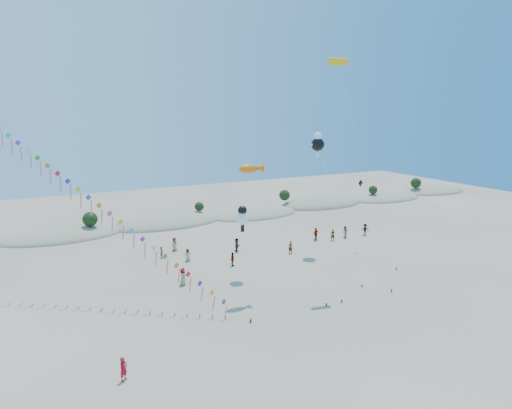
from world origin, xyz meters
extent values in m
plane|color=gray|center=(0.00, 0.00, 0.00)|extent=(160.00, 160.00, 0.00)
ellipsoid|color=gray|center=(-16.00, 44.60, 0.00)|extent=(17.60, 9.68, 3.00)
ellipsoid|color=#193212|center=(-16.00, 44.60, 0.83)|extent=(14.08, 6.34, 0.70)
ellipsoid|color=gray|center=(0.00, 45.30, 0.00)|extent=(19.00, 10.45, 3.40)
ellipsoid|color=#193212|center=(0.00, 45.30, 0.94)|extent=(15.20, 6.84, 0.76)
ellipsoid|color=gray|center=(16.00, 43.90, 0.00)|extent=(16.40, 9.02, 2.80)
ellipsoid|color=#193212|center=(16.00, 43.90, 0.77)|extent=(13.12, 5.90, 0.66)
ellipsoid|color=gray|center=(32.00, 45.70, 0.00)|extent=(18.00, 9.90, 3.80)
ellipsoid|color=#193212|center=(32.00, 45.70, 1.04)|extent=(14.40, 6.48, 0.72)
ellipsoid|color=gray|center=(48.00, 44.50, 0.00)|extent=(16.80, 9.24, 3.00)
ellipsoid|color=#193212|center=(48.00, 44.50, 0.83)|extent=(13.44, 6.05, 0.67)
ellipsoid|color=gray|center=(64.00, 45.90, 0.00)|extent=(17.60, 9.68, 3.20)
ellipsoid|color=#193212|center=(64.00, 45.90, 0.88)|extent=(14.08, 6.34, 0.70)
sphere|color=black|center=(-12.00, 43.40, 2.48)|extent=(2.20, 2.20, 2.20)
sphere|color=black|center=(6.00, 45.40, 2.24)|extent=(1.60, 1.60, 1.60)
sphere|color=black|center=(24.00, 46.80, 2.44)|extent=(2.10, 2.10, 2.10)
sphere|color=black|center=(44.00, 44.10, 2.32)|extent=(1.80, 1.80, 1.80)
sphere|color=black|center=(58.00, 45.60, 2.52)|extent=(2.30, 2.30, 2.30)
cube|color=#3F2D1E|center=(-2.66, 7.56, 0.17)|extent=(0.12, 0.12, 0.35)
cylinder|color=silver|center=(-14.00, 19.65, 10.11)|extent=(22.72, 24.20, 20.24)
cube|color=blue|center=(-4.41, 9.43, 1.56)|extent=(1.16, 0.45, 1.21)
cube|color=pink|center=(-4.23, 9.48, 0.46)|extent=(0.19, 0.45, 1.55)
cube|color=yellow|center=(-5.21, 10.29, 2.28)|extent=(1.16, 0.45, 1.21)
cube|color=pink|center=(-5.03, 10.34, 1.18)|extent=(0.19, 0.45, 1.55)
cube|color=#4E238D|center=(-6.02, 11.14, 3.00)|extent=(1.16, 0.45, 1.21)
cube|color=pink|center=(-5.84, 11.19, 1.90)|extent=(0.19, 0.45, 1.55)
cube|color=red|center=(-6.82, 12.00, 3.71)|extent=(1.16, 0.45, 1.21)
cube|color=pink|center=(-6.64, 12.05, 2.61)|extent=(0.19, 0.45, 1.55)
cube|color=orange|center=(-7.63, 12.86, 4.43)|extent=(1.16, 0.45, 1.21)
cube|color=pink|center=(-7.45, 12.91, 3.33)|extent=(0.19, 0.45, 1.55)
cube|color=green|center=(-8.44, 13.72, 5.15)|extent=(1.16, 0.45, 1.21)
cube|color=pink|center=(-8.26, 13.77, 4.05)|extent=(0.19, 0.45, 1.55)
cube|color=silver|center=(-9.24, 14.58, 5.87)|extent=(1.16, 0.45, 1.21)
cube|color=pink|center=(-9.06, 14.63, 4.77)|extent=(0.19, 0.45, 1.55)
cube|color=purple|center=(-10.05, 15.43, 6.59)|extent=(1.16, 0.45, 1.21)
cube|color=pink|center=(-9.87, 15.48, 5.49)|extent=(0.19, 0.45, 1.55)
cube|color=#1BCED1|center=(-10.85, 16.29, 7.30)|extent=(1.16, 0.45, 1.21)
cube|color=pink|center=(-10.67, 16.34, 6.20)|extent=(0.19, 0.45, 1.55)
cube|color=#C5E71B|center=(-11.66, 17.15, 8.02)|extent=(1.16, 0.45, 1.21)
cube|color=pink|center=(-11.48, 17.20, 6.92)|extent=(0.19, 0.45, 1.55)
cube|color=#DD4598|center=(-12.46, 18.01, 8.74)|extent=(1.16, 0.45, 1.21)
cube|color=pink|center=(-12.28, 18.06, 7.64)|extent=(0.19, 0.45, 1.55)
cube|color=orange|center=(-13.27, 18.87, 9.46)|extent=(1.16, 0.45, 1.21)
cube|color=pink|center=(-13.09, 18.92, 8.36)|extent=(0.19, 0.45, 1.55)
cube|color=blue|center=(-14.07, 19.72, 10.17)|extent=(1.16, 0.45, 1.21)
cube|color=pink|center=(-13.89, 19.77, 9.07)|extent=(0.19, 0.45, 1.55)
cube|color=yellow|center=(-14.88, 20.58, 10.89)|extent=(1.16, 0.45, 1.21)
cube|color=pink|center=(-14.70, 20.63, 9.79)|extent=(0.19, 0.45, 1.55)
cube|color=#4E238D|center=(-15.68, 21.44, 11.61)|extent=(1.16, 0.45, 1.21)
cube|color=pink|center=(-15.50, 21.49, 10.51)|extent=(0.19, 0.45, 1.55)
cube|color=red|center=(-16.49, 22.30, 12.33)|extent=(1.16, 0.45, 1.21)
cube|color=pink|center=(-16.31, 22.35, 11.23)|extent=(0.19, 0.45, 1.55)
cube|color=orange|center=(-17.29, 23.15, 13.04)|extent=(1.16, 0.45, 1.21)
cube|color=pink|center=(-17.11, 23.20, 11.94)|extent=(0.19, 0.45, 1.55)
cube|color=green|center=(-18.10, 24.01, 13.76)|extent=(1.16, 0.45, 1.21)
cube|color=pink|center=(-17.92, 24.06, 12.66)|extent=(0.19, 0.45, 1.55)
cube|color=silver|center=(-18.91, 24.87, 14.48)|extent=(1.16, 0.45, 1.21)
cube|color=pink|center=(-18.73, 24.92, 13.38)|extent=(0.19, 0.45, 1.55)
cube|color=purple|center=(-19.71, 25.73, 15.20)|extent=(1.16, 0.45, 1.21)
cube|color=pink|center=(-19.53, 25.78, 14.10)|extent=(0.19, 0.45, 1.55)
cube|color=#1BCED1|center=(-20.52, 26.59, 15.91)|extent=(1.16, 0.45, 1.21)
cube|color=pink|center=(-20.34, 26.64, 14.81)|extent=(0.19, 0.45, 1.55)
cube|color=pink|center=(-21.14, 27.49, 15.53)|extent=(0.19, 0.45, 1.55)
cube|color=#3F2D1E|center=(5.26, 7.23, 0.15)|extent=(0.10, 0.10, 0.30)
cylinder|color=silver|center=(2.72, 10.47, 6.40)|extent=(5.11, 6.51, 12.82)
ellipsoid|color=orange|center=(0.18, 13.71, 12.80)|extent=(2.06, 0.91, 0.91)
cone|color=orange|center=(1.33, 13.71, 12.80)|extent=(0.82, 0.82, 0.82)
cube|color=#3F2D1E|center=(7.11, 7.23, 0.15)|extent=(0.10, 0.10, 0.30)
cylinder|color=silver|center=(4.25, 12.53, 3.39)|extent=(5.74, 10.61, 6.80)
sphere|color=white|center=(1.39, 17.82, 6.78)|extent=(1.49, 1.49, 1.49)
sphere|color=black|center=(1.39, 17.82, 7.68)|extent=(1.00, 1.00, 1.00)
cube|color=black|center=(1.39, 17.82, 5.63)|extent=(0.35, 0.18, 0.80)
cube|color=#3F2D1E|center=(11.37, 9.25, 0.15)|extent=(0.10, 0.10, 0.30)
cylinder|color=silver|center=(12.91, 15.90, 7.06)|extent=(3.11, 13.31, 14.14)
sphere|color=black|center=(14.45, 22.54, 14.12)|extent=(1.71, 1.71, 1.71)
sphere|color=white|center=(14.45, 22.54, 15.15)|extent=(1.11, 1.11, 1.11)
cube|color=white|center=(14.45, 22.54, 12.86)|extent=(0.35, 0.18, 0.80)
cube|color=white|center=(13.75, 22.54, 14.12)|extent=(0.60, 0.15, 0.25)
cube|color=white|center=(15.15, 22.54, 14.12)|extent=(0.60, 0.15, 0.25)
cube|color=#3F2D1E|center=(13.30, 6.91, 0.15)|extent=(0.10, 0.10, 0.30)
cylinder|color=silver|center=(11.64, 9.99, 11.61)|extent=(3.35, 6.17, 23.22)
cube|color=yellow|center=(9.98, 13.06, 23.22)|extent=(2.03, 0.83, 0.71)
cube|color=black|center=(9.98, 13.08, 23.22)|extent=(1.97, 0.51, 0.19)
cube|color=#3F2D1E|center=(18.41, 11.40, 0.15)|extent=(0.10, 0.10, 0.30)
cylinder|color=silver|center=(19.28, 15.94, 4.46)|extent=(1.76, 9.09, 8.95)
cube|color=black|center=(20.14, 20.47, 8.93)|extent=(0.97, 0.29, 1.00)
imported|color=#AD0D20|center=(-14.14, 4.09, 0.87)|extent=(0.75, 0.72, 1.73)
imported|color=slate|center=(-5.40, 18.51, 0.94)|extent=(0.79, 1.03, 1.88)
imported|color=slate|center=(-2.60, 25.46, 0.80)|extent=(0.81, 0.55, 1.60)
imported|color=slate|center=(1.71, 21.41, 0.84)|extent=(0.97, 1.01, 1.69)
imported|color=slate|center=(10.40, 22.22, 0.83)|extent=(0.65, 0.73, 1.66)
imported|color=slate|center=(4.50, 26.29, 0.90)|extent=(0.83, 1.74, 1.80)
imported|color=slate|center=(18.91, 24.50, 0.83)|extent=(0.72, 0.64, 1.66)
imported|color=slate|center=(21.30, 24.70, 0.89)|extent=(0.88, 1.01, 1.78)
imported|color=slate|center=(-2.87, 30.27, 0.90)|extent=(1.02, 0.84, 1.80)
imported|color=slate|center=(16.82, 25.71, 0.92)|extent=(1.16, 0.71, 1.85)
imported|color=slate|center=(24.97, 24.54, 0.88)|extent=(1.24, 1.28, 1.75)
imported|color=slate|center=(-5.19, 28.11, 0.75)|extent=(0.36, 0.55, 1.50)
camera|label=1|loc=(-17.93, -23.59, 18.13)|focal=30.00mm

